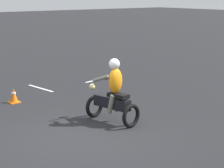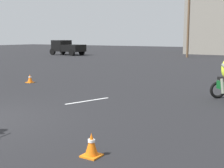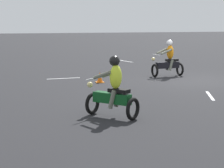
% 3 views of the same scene
% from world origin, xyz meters
% --- Properties ---
extents(ground_plane, '(120.00, 120.00, 0.00)m').
position_xyz_m(ground_plane, '(0.00, 0.00, 0.00)').
color(ground_plane, black).
extents(motorcycle_rider_foreground, '(1.55, 0.83, 1.66)m').
position_xyz_m(motorcycle_rider_foreground, '(0.57, -1.37, 0.73)').
color(motorcycle_rider_foreground, black).
rests_on(motorcycle_rider_foreground, ground).
extents(traffic_cone_mid_left, '(0.32, 0.32, 0.44)m').
position_xyz_m(traffic_cone_mid_left, '(3.99, -0.25, 0.21)').
color(traffic_cone_mid_left, orange).
rests_on(traffic_cone_mid_left, ground).
extents(lane_stripe_e, '(1.48, 0.22, 0.01)m').
position_xyz_m(lane_stripe_e, '(5.28, -1.84, 0.00)').
color(lane_stripe_e, silver).
rests_on(lane_stripe_e, ground).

